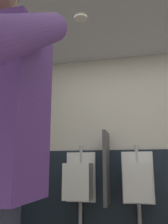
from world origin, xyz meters
TOP-DOWN VIEW (x-y plane):
  - wall_back at (0.00, 1.77)m, footprint 4.57×0.12m
  - wainscot_band_back at (0.00, 1.70)m, footprint 3.97×0.03m
  - downlight_far at (-0.48, 0.60)m, footprint 0.14×0.14m
  - urinal_left at (-0.73, 1.55)m, footprint 0.40×0.34m
  - urinal_middle at (0.02, 1.55)m, footprint 0.40×0.34m
  - privacy_divider_panel at (-0.35, 1.48)m, footprint 0.04×0.40m

SIDE VIEW (x-z plane):
  - wainscot_band_back at x=0.00m, z-range 0.00..1.18m
  - urinal_left at x=-0.73m, z-range 0.16..1.40m
  - urinal_middle at x=0.02m, z-range 0.16..1.40m
  - privacy_divider_panel at x=-0.35m, z-range 0.50..1.40m
  - wall_back at x=0.00m, z-range 0.00..2.52m
  - downlight_far at x=-0.48m, z-range 2.49..2.52m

